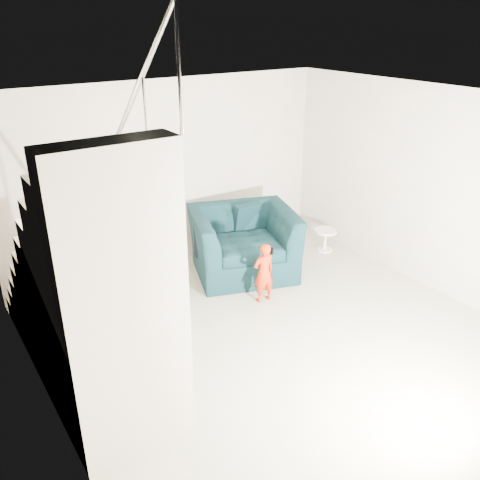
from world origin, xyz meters
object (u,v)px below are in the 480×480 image
Objects in this scene: armchair at (243,242)px; toddler at (264,273)px; side_table at (325,237)px; staircase at (92,305)px.

toddler is at bearing -87.15° from armchair.
toddler is at bearing -158.12° from side_table.
armchair is 0.88m from toddler.
armchair is at bearing -102.68° from toddler.
staircase is (-4.12, -1.13, 0.71)m from side_table.
armchair is 1.75× the size of toddler.
armchair is at bearing 25.68° from staircase.
staircase is (-2.62, -1.26, 0.48)m from armchair.
side_table is (1.49, -0.13, -0.23)m from armchair.
toddler is 2.47m from staircase.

